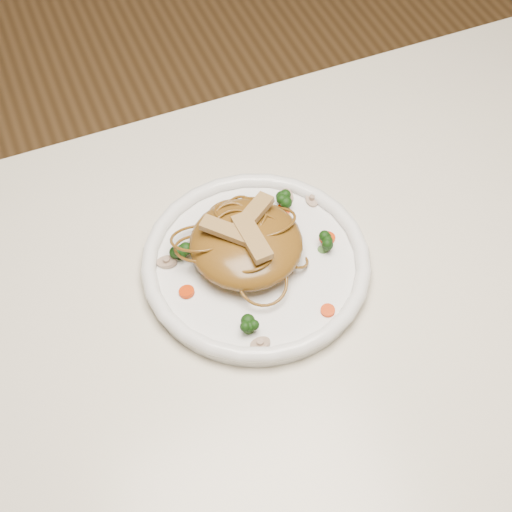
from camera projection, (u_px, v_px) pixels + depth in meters
name	position (u px, v px, depth m)	size (l,w,h in m)	color
ground	(278.00, 510.00, 1.54)	(4.00, 4.00, 0.00)	brown
table	(290.00, 354.00, 1.02)	(1.20, 0.80, 0.75)	beige
plate	(256.00, 266.00, 0.97)	(0.29, 0.29, 0.02)	white
noodle_mound	(246.00, 243.00, 0.95)	(0.14, 0.14, 0.05)	brown
chicken_a	(253.00, 213.00, 0.94)	(0.07, 0.02, 0.01)	tan
chicken_b	(225.00, 230.00, 0.93)	(0.06, 0.02, 0.01)	tan
chicken_c	(252.00, 237.00, 0.92)	(0.07, 0.02, 0.01)	tan
broccoli_0	(285.00, 200.00, 1.01)	(0.02, 0.02, 0.03)	#12370B
broccoli_1	(180.00, 249.00, 0.96)	(0.03, 0.03, 0.03)	#12370B
broccoli_2	(248.00, 324.00, 0.90)	(0.02, 0.02, 0.03)	#12370B
broccoli_3	(324.00, 243.00, 0.97)	(0.03, 0.03, 0.03)	#12370B
carrot_0	(283.00, 211.00, 1.01)	(0.02, 0.02, 0.01)	#EA3D08
carrot_1	(187.00, 292.00, 0.94)	(0.02, 0.02, 0.01)	#EA3D08
carrot_2	(327.00, 238.00, 0.99)	(0.02, 0.02, 0.01)	#EA3D08
carrot_3	(213.00, 224.00, 1.00)	(0.02, 0.02, 0.01)	#EA3D08
carrot_4	(328.00, 310.00, 0.92)	(0.02, 0.02, 0.01)	#EA3D08
mushroom_0	(260.00, 344.00, 0.89)	(0.03, 0.03, 0.01)	#BCA68D
mushroom_1	(312.00, 200.00, 1.02)	(0.02, 0.02, 0.01)	#BCA68D
mushroom_2	(167.00, 262.00, 0.96)	(0.03, 0.03, 0.01)	#BCA68D
mushroom_3	(287.00, 196.00, 1.03)	(0.02, 0.02, 0.01)	#BCA68D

